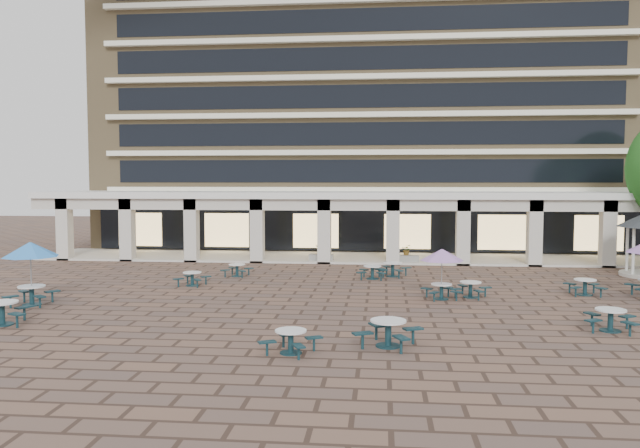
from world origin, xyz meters
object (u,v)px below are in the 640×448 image
Objects in this scene: picnic_table_3 at (611,318)px; planter_right at (407,256)px; picnic_table_0 at (2,311)px; picnic_table_1 at (388,331)px; planter_left at (321,254)px.

planter_right is (-6.25, 16.98, -0.02)m from picnic_table_3.
picnic_table_0 is at bearing -160.81° from picnic_table_3.
planter_right reaches higher than picnic_table_3.
picnic_table_3 is 18.09m from planter_right.
picnic_table_0 is 1.13× the size of picnic_table_3.
planter_right reaches higher than picnic_table_1.
planter_left is (9.63, 18.18, 0.03)m from picnic_table_0.
picnic_table_3 is (21.22, 1.20, -0.04)m from picnic_table_0.
picnic_table_0 is at bearing -117.91° from planter_left.
planter_left is (-11.60, 16.98, 0.08)m from picnic_table_3.
planter_left reaches higher than picnic_table_3.
picnic_table_0 is at bearing -129.49° from planter_right.
picnic_table_3 is at bearing -55.66° from planter_left.
picnic_table_1 is 8.05m from picnic_table_3.
picnic_table_3 is at bearing 39.24° from picnic_table_1.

